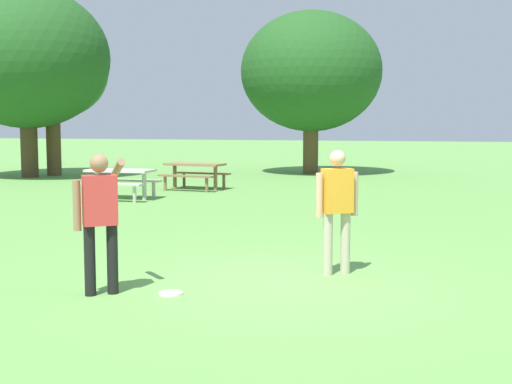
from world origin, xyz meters
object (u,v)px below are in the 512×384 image
Objects in this scene: frisbee at (171,293)px; person_catcher at (100,213)px; tree_far_right at (311,72)px; picnic_table_near at (120,177)px; person_thrower at (337,203)px; tree_tall_left at (26,58)px; tree_broad_center at (52,72)px; picnic_table_far at (195,170)px.

person_catcher is at bearing -166.69° from frisbee.
tree_far_right reaches higher than frisbee.
person_catcher is at bearing -66.17° from picnic_table_near.
picnic_table_near is at bearing 131.50° from person_thrower.
tree_tall_left is at bearing 126.83° from frisbee.
frisbee is 19.20m from tree_broad_center.
frisbee is (-1.73, -1.57, -0.93)m from person_thrower.
picnic_table_near is (-4.06, 9.19, -0.40)m from person_catcher.
tree_tall_left reaches higher than picnic_table_near.
picnic_table_near is at bearing -109.36° from picnic_table_far.
picnic_table_far is 8.48m from tree_tall_left.
tree_far_right is (-0.82, 18.88, 2.84)m from person_catcher.
tree_broad_center reaches higher than picnic_table_near.
person_thrower and person_catcher have the same top height.
tree_far_right is at bearing 94.93° from frisbee.
person_thrower is 18.86m from tree_broad_center.
tree_broad_center reaches higher than person_catcher.
frisbee is at bearing -53.17° from tree_tall_left.
tree_far_right is at bearing 23.26° from tree_tall_left.
tree_broad_center is (-5.72, 6.60, 3.17)m from picnic_table_near.
tree_far_right is (9.37, 4.03, -0.36)m from tree_tall_left.
person_thrower is 1.00× the size of person_catcher.
picnic_table_near is 9.29m from tree_broad_center.
picnic_table_near is at bearing -108.45° from tree_far_right.
tree_tall_left is (-10.98, 14.67, 4.15)m from frisbee.
tree_broad_center is at bearing 121.77° from person_catcher.
tree_far_right reaches higher than tree_broad_center.
tree_tall_left is at bearing 137.29° from picnic_table_near.
tree_tall_left is (-7.15, 2.79, 3.60)m from picnic_table_far.
picnic_table_near is 9.10m from tree_tall_left.
person_catcher is at bearing -145.00° from person_thrower.
tree_tall_left reaches higher than tree_far_right.
person_catcher is (-2.51, -1.76, 0.02)m from person_thrower.
tree_far_right reaches higher than picnic_table_far.
picnic_table_far is (-3.05, 12.06, -0.40)m from person_catcher.
tree_broad_center reaches higher than frisbee.
tree_tall_left is 1.11m from tree_broad_center.
picnic_table_near is 0.32× the size of tree_broad_center.
tree_far_right is at bearing 19.06° from tree_broad_center.
frisbee is at bearing -55.90° from tree_broad_center.
picnic_table_far is at bearing -108.06° from tree_far_right.
tree_tall_left reaches higher than frisbee.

